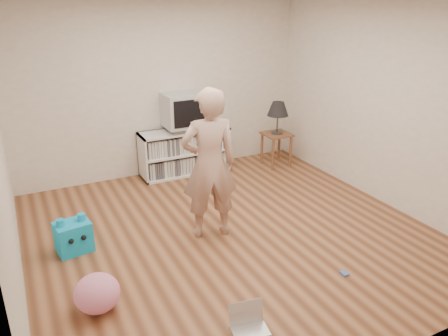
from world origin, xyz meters
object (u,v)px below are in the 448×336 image
dvd_deck (184,128)px  person (209,165)px  media_unit (185,151)px  laptop (248,322)px  table_lamp (278,110)px  plush_blue (73,236)px  plush_pink (97,293)px  side_table (276,141)px  crt_tv (184,110)px

dvd_deck → person: size_ratio=0.26×
media_unit → laptop: (-0.84, -3.52, -0.29)m
table_lamp → plush_blue: (-3.41, -1.24, -0.76)m
table_lamp → plush_pink: 4.18m
dvd_deck → plush_pink: bearing=-125.3°
table_lamp → plush_blue: bearing=-160.0°
side_table → person: size_ratio=0.32×
media_unit → dvd_deck: bearing=-90.0°
plush_blue → dvd_deck: bearing=30.6°
crt_tv → side_table: 1.62m
table_lamp → person: (-1.92, -1.56, -0.07)m
dvd_deck → plush_pink: dvd_deck is taller
media_unit → table_lamp: size_ratio=2.72×
person → plush_blue: bearing=-1.8°
side_table → table_lamp: 0.53m
side_table → table_lamp: bearing=0.0°
side_table → table_lamp: size_ratio=1.07×
crt_tv → person: size_ratio=0.34×
media_unit → laptop: media_unit is taller
table_lamp → person: bearing=-140.9°
crt_tv → person: 1.99m
dvd_deck → media_unit: bearing=90.0°
plush_blue → plush_pink: 1.10m
crt_tv → person: (-0.46, -1.93, -0.15)m
plush_pink → dvd_deck: bearing=54.7°
media_unit → table_lamp: bearing=-14.8°
laptop → dvd_deck: bearing=86.0°
side_table → table_lamp: (0.00, 0.00, 0.53)m
crt_tv → plush_blue: size_ratio=1.44×
crt_tv → plush_pink: 3.43m
table_lamp → person: person is taller
crt_tv → table_lamp: crt_tv is taller
media_unit → person: size_ratio=0.80×
laptop → plush_blue: 2.20m
dvd_deck → person: (-0.46, -1.93, 0.13)m
table_lamp → laptop: 3.99m
crt_tv → dvd_deck: bearing=90.0°
person → plush_pink: 1.79m
table_lamp → person: size_ratio=0.30×
dvd_deck → table_lamp: 1.52m
dvd_deck → laptop: 3.67m
crt_tv → person: person is taller
person → laptop: (-0.37, -1.57, -0.81)m
laptop → plush_blue: plush_blue is taller
plush_blue → person: bearing=-21.3°
side_table → media_unit: bearing=165.2°
media_unit → crt_tv: crt_tv is taller
crt_tv → side_table: bearing=-14.1°
table_lamp → media_unit: bearing=165.2°
table_lamp → plush_pink: (-3.38, -2.34, -0.77)m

